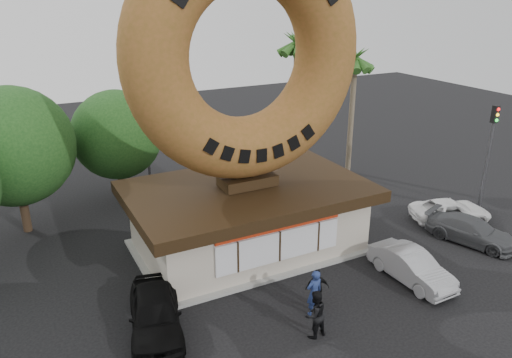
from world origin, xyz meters
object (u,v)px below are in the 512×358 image
object	(u,v)px
donut_shop	(248,215)
car_white	(450,211)
person_right	(317,288)
car_grey	(471,230)
street_lamp	(148,119)
giant_donut	(247,55)
traffic_signal	(490,145)
person_left	(314,293)
car_silver	(411,266)
person_center	(315,314)
car_black	(155,313)

from	to	relation	value
donut_shop	car_white	world-z (taller)	donut_shop
person_right	car_grey	size ratio (longest dim) A/B	0.37
street_lamp	donut_shop	bearing A→B (deg)	-79.50
giant_donut	car_white	bearing A→B (deg)	-12.08
traffic_signal	car_white	distance (m)	4.33
person_left	person_right	xyz separation A→B (m)	(0.43, 0.42, -0.15)
person_left	car_white	xyz separation A→B (m)	(11.30, 3.58, -0.37)
giant_donut	car_grey	distance (m)	14.15
street_lamp	car_silver	xyz separation A→B (m)	(6.85, -15.90, -3.80)
person_right	car_white	xyz separation A→B (m)	(10.87, 3.17, -0.22)
person_center	car_white	world-z (taller)	person_center
person_left	car_grey	distance (m)	10.40
person_center	car_grey	size ratio (longest dim) A/B	0.43
car_black	car_white	distance (m)	17.18
person_center	car_grey	distance (m)	11.32
person_center	car_silver	xyz separation A→B (m)	(5.83, 1.21, -0.26)
car_black	car_silver	distance (m)	11.03
giant_donut	car_white	size ratio (longest dim) A/B	2.54
car_white	street_lamp	bearing A→B (deg)	66.30
car_grey	street_lamp	bearing A→B (deg)	109.95
person_center	person_right	distance (m)	1.94
giant_donut	person_right	xyz separation A→B (m)	(0.32, -5.56, -8.47)
traffic_signal	car_black	world-z (taller)	traffic_signal
street_lamp	car_white	xyz separation A→B (m)	(13.04, -12.39, -3.88)
car_black	person_right	bearing A→B (deg)	0.63
giant_donut	donut_shop	bearing A→B (deg)	-90.00
car_black	car_grey	size ratio (longest dim) A/B	1.05
traffic_signal	car_silver	distance (m)	10.31
person_left	person_center	xyz separation A→B (m)	(-0.73, -1.13, -0.02)
car_black	car_grey	distance (m)	16.10
car_black	giant_donut	bearing A→B (deg)	48.53
donut_shop	person_right	size ratio (longest dim) A/B	6.85
giant_donut	person_right	world-z (taller)	giant_donut
person_left	car_black	distance (m)	6.07
person_left	person_center	bearing A→B (deg)	54.65
person_left	car_silver	xyz separation A→B (m)	(5.11, 0.08, -0.28)
giant_donut	car_grey	size ratio (longest dim) A/B	2.50
giant_donut	car_grey	world-z (taller)	giant_donut
person_right	car_grey	distance (m)	9.92
car_white	car_grey	bearing A→B (deg)	175.79
car_black	car_silver	xyz separation A→B (m)	(10.89, -1.74, -0.10)
person_left	car_grey	size ratio (longest dim) A/B	0.44
street_lamp	person_left	distance (m)	16.45
donut_shop	car_grey	xyz separation A→B (m)	(10.20, -4.60, -1.13)
donut_shop	car_black	distance (m)	7.27
car_silver	street_lamp	bearing A→B (deg)	111.68
car_silver	car_white	world-z (taller)	car_silver
street_lamp	car_grey	bearing A→B (deg)	-50.49
person_left	donut_shop	bearing A→B (deg)	-93.67
person_right	person_center	bearing A→B (deg)	74.82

